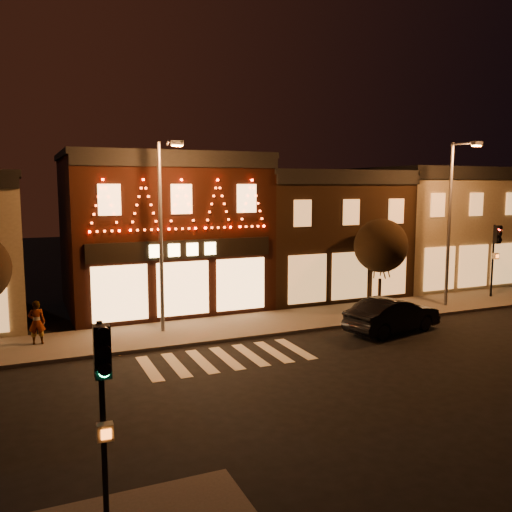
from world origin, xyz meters
TOP-DOWN VIEW (x-y plane):
  - ground at (0.00, 0.00)m, footprint 120.00×120.00m
  - sidewalk_far at (2.00, 8.00)m, footprint 44.00×4.00m
  - building_pulp at (0.00, 13.98)m, footprint 10.20×8.34m
  - building_right_a at (9.50, 13.99)m, footprint 9.20×8.28m
  - building_right_b at (18.50, 13.99)m, footprint 9.20×8.28m
  - traffic_signal_near at (-5.86, -5.57)m, footprint 0.30×0.42m
  - traffic_signal_far at (18.21, 8.05)m, footprint 0.33×0.47m
  - streetlamp_mid at (-1.36, 8.14)m, footprint 0.74×1.91m
  - streetlamp_right at (14.04, 7.17)m, footprint 0.56×2.00m
  - tree_right at (10.39, 8.42)m, footprint 2.85×2.85m
  - dark_sedan at (8.25, 4.53)m, footprint 5.03×2.60m
  - pedestrian at (-6.64, 8.42)m, footprint 0.72×0.52m

SIDE VIEW (x-z plane):
  - ground at x=0.00m, z-range 0.00..0.00m
  - sidewalk_far at x=2.00m, z-range 0.00..0.15m
  - dark_sedan at x=8.25m, z-range 0.00..1.58m
  - pedestrian at x=-6.64m, z-range 0.15..1.97m
  - traffic_signal_near at x=-5.86m, z-range 0.99..5.10m
  - traffic_signal_far at x=18.21m, z-range 1.05..5.29m
  - tree_right at x=10.39m, z-range 1.10..5.86m
  - building_right_a at x=9.50m, z-range 0.01..7.51m
  - building_right_b at x=18.50m, z-range 0.01..7.81m
  - building_pulp at x=0.00m, z-range 0.01..8.31m
  - streetlamp_mid at x=-1.36m, z-range 0.88..9.23m
  - streetlamp_right at x=14.04m, z-range 0.91..9.64m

